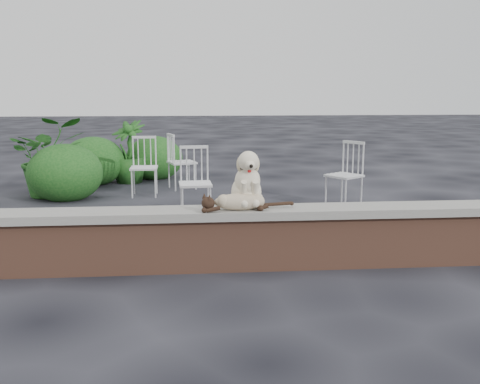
{
  "coord_description": "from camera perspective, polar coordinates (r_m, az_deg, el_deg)",
  "views": [
    {
      "loc": [
        -0.86,
        -5.09,
        1.69
      ],
      "look_at": [
        -0.39,
        0.2,
        0.7
      ],
      "focal_mm": 41.65,
      "sensor_mm": 36.0,
      "label": 1
    }
  ],
  "objects": [
    {
      "name": "brick_wall",
      "position": [
        5.36,
        4.39,
        -5.06
      ],
      "size": [
        6.0,
        0.3,
        0.5
      ],
      "primitive_type": "cube",
      "color": "brown",
      "rests_on": "ground"
    },
    {
      "name": "capstone",
      "position": [
        5.29,
        4.43,
        -2.03
      ],
      "size": [
        6.2,
        0.4,
        0.08
      ],
      "primitive_type": "cube",
      "color": "slate",
      "rests_on": "brick_wall"
    },
    {
      "name": "chair_e",
      "position": [
        9.51,
        -5.97,
        3.15
      ],
      "size": [
        0.71,
        0.71,
        0.94
      ],
      "primitive_type": null,
      "rotation": [
        0.0,
        0.0,
        1.9
      ],
      "color": "silver",
      "rests_on": "ground"
    },
    {
      "name": "chair_a",
      "position": [
        7.34,
        -4.6,
        0.96
      ],
      "size": [
        0.59,
        0.59,
        0.94
      ],
      "primitive_type": null,
      "rotation": [
        0.0,
        0.0,
        0.06
      ],
      "color": "silver",
      "rests_on": "ground"
    },
    {
      "name": "ground",
      "position": [
        5.43,
        4.35,
        -7.6
      ],
      "size": [
        60.0,
        60.0,
        0.0
      ],
      "primitive_type": "plane",
      "color": "black",
      "rests_on": "ground"
    },
    {
      "name": "potted_plant_b",
      "position": [
        10.26,
        -11.34,
        4.07
      ],
      "size": [
        0.87,
        0.87,
        1.13
      ],
      "primitive_type": "imported",
      "rotation": [
        0.0,
        0.0,
        -0.58
      ],
      "color": "#134315",
      "rests_on": "ground"
    },
    {
      "name": "chair_d",
      "position": [
        8.16,
        10.63,
        1.79
      ],
      "size": [
        0.78,
        0.78,
        0.94
      ],
      "primitive_type": null,
      "rotation": [
        0.0,
        0.0,
        -0.95
      ],
      "color": "silver",
      "rests_on": "ground"
    },
    {
      "name": "dog",
      "position": [
        5.26,
        0.66,
        1.46
      ],
      "size": [
        0.39,
        0.5,
        0.55
      ],
      "primitive_type": null,
      "rotation": [
        0.0,
        0.0,
        0.07
      ],
      "color": "beige",
      "rests_on": "capstone"
    },
    {
      "name": "cat",
      "position": [
        5.14,
        -0.07,
        -0.9
      ],
      "size": [
        1.06,
        0.32,
        0.18
      ],
      "primitive_type": null,
      "rotation": [
        0.0,
        0.0,
        0.07
      ],
      "color": "tan",
      "rests_on": "capstone"
    },
    {
      "name": "shrubbery",
      "position": [
        9.92,
        -13.75,
        2.77
      ],
      "size": [
        2.34,
        2.97,
        0.91
      ],
      "color": "#134315",
      "rests_on": "ground"
    },
    {
      "name": "potted_plant_a",
      "position": [
        9.27,
        -18.98,
        3.43
      ],
      "size": [
        1.39,
        1.3,
        1.26
      ],
      "primitive_type": "imported",
      "rotation": [
        0.0,
        0.0,
        0.33
      ],
      "color": "#134315",
      "rests_on": "ground"
    },
    {
      "name": "chair_b",
      "position": [
        8.94,
        -9.81,
        2.58
      ],
      "size": [
        0.56,
        0.56,
        0.94
      ],
      "primitive_type": null,
      "rotation": [
        0.0,
        0.0,
        0.01
      ],
      "color": "silver",
      "rests_on": "ground"
    }
  ]
}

